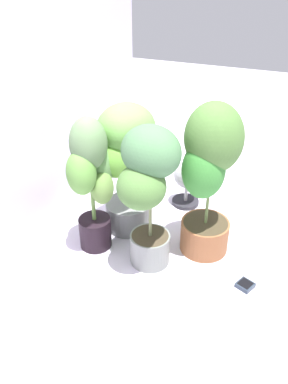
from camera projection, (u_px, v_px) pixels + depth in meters
ground_plane at (173, 272)px, 2.27m from camera, size 8.00×8.00×0.00m
mylar_back_wall at (7, 72)px, 1.98m from camera, size 3.20×0.01×2.00m
potted_plant_back_center at (92, 177)px, 2.21m from camera, size 0.36×0.27×0.80m
potted_plant_center at (148, 184)px, 2.05m from camera, size 0.43×0.39×0.81m
potted_plant_front_right at (209, 170)px, 2.14m from camera, size 0.43×0.42×0.89m
potted_plant_back_right at (127, 157)px, 2.36m from camera, size 0.46×0.44×0.80m
hygrometer_box at (245, 285)px, 2.17m from camera, size 0.11×0.11×0.03m
floor_fan at (187, 179)px, 2.72m from camera, size 0.21×0.21×0.31m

